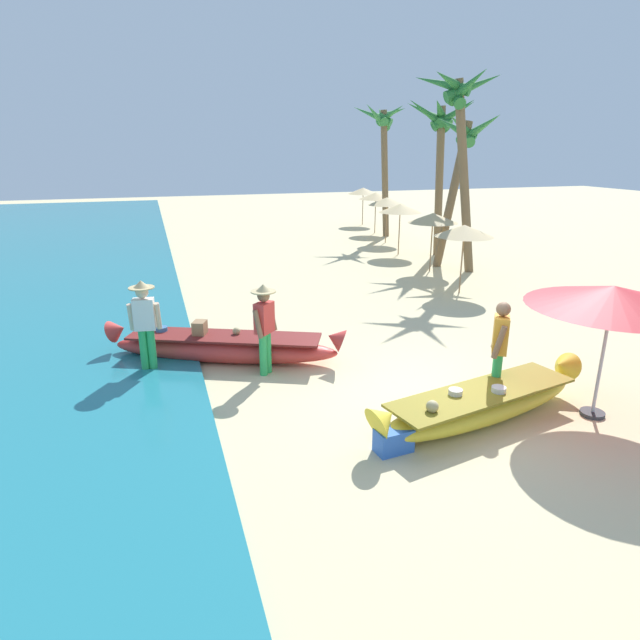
{
  "coord_description": "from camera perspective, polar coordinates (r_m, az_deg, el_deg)",
  "views": [
    {
      "loc": [
        -4.13,
        -6.96,
        3.92
      ],
      "look_at": [
        -1.33,
        1.9,
        0.9
      ],
      "focal_mm": 29.91,
      "sensor_mm": 36.0,
      "label": 1
    }
  ],
  "objects": [
    {
      "name": "parasol_row_2",
      "position": [
        20.53,
        8.58,
        11.74
      ],
      "size": [
        1.6,
        1.6,
        1.91
      ],
      "color": "#8E6B47",
      "rests_on": "ground"
    },
    {
      "name": "cooler_box",
      "position": [
        7.41,
        7.87,
        -12.64
      ],
      "size": [
        0.53,
        0.34,
        0.33
      ],
      "primitive_type": "cube",
      "rotation": [
        0.0,
        0.0,
        0.12
      ],
      "color": "blue",
      "rests_on": "ground"
    },
    {
      "name": "parasol_row_4",
      "position": [
        25.73,
        5.99,
        13.08
      ],
      "size": [
        1.6,
        1.6,
        1.91
      ],
      "color": "#8E6B47",
      "rests_on": "ground"
    },
    {
      "name": "palm_tree_mid_cluster",
      "position": [
        17.56,
        14.69,
        20.46
      ],
      "size": [
        2.59,
        2.6,
        6.17
      ],
      "color": "brown",
      "rests_on": "ground"
    },
    {
      "name": "palm_tree_tall_inland",
      "position": [
        20.51,
        12.75,
        19.16
      ],
      "size": [
        2.69,
        2.46,
        5.62
      ],
      "color": "brown",
      "rests_on": "ground"
    },
    {
      "name": "palm_tree_leaning_seaward",
      "position": [
        24.7,
        6.72,
        19.3
      ],
      "size": [
        2.38,
        2.42,
        5.77
      ],
      "color": "brown",
      "rests_on": "ground"
    },
    {
      "name": "ground_plane",
      "position": [
        8.99,
        11.94,
        -8.27
      ],
      "size": [
        80.0,
        80.0,
        0.0
      ],
      "primitive_type": "plane",
      "color": "beige"
    },
    {
      "name": "parasol_row_5",
      "position": [
        28.6,
        4.64,
        13.6
      ],
      "size": [
        1.6,
        1.6,
        1.91
      ],
      "color": "#8E6B47",
      "rests_on": "ground"
    },
    {
      "name": "person_tourist_customer",
      "position": [
        8.8,
        18.62,
        -2.74
      ],
      "size": [
        0.47,
        0.57,
        1.68
      ],
      "color": "green",
      "rests_on": "ground"
    },
    {
      "name": "parasol_row_0",
      "position": [
        15.25,
        15.18,
        9.2
      ],
      "size": [
        1.6,
        1.6,
        1.91
      ],
      "color": "#8E6B47",
      "rests_on": "ground"
    },
    {
      "name": "boat_yellow_foreground",
      "position": [
        8.41,
        16.9,
        -8.59
      ],
      "size": [
        4.05,
        1.55,
        0.78
      ],
      "color": "yellow",
      "rests_on": "ground"
    },
    {
      "name": "person_vendor_assistant",
      "position": [
        9.89,
        -18.23,
        -0.07
      ],
      "size": [
        0.57,
        0.44,
        1.74
      ],
      "color": "green",
      "rests_on": "ground"
    },
    {
      "name": "palm_tree_far_behind",
      "position": [
        18.91,
        15.13,
        17.49
      ],
      "size": [
        2.3,
        2.86,
        5.07
      ],
      "color": "brown",
      "rests_on": "ground"
    },
    {
      "name": "parasol_row_1",
      "position": [
        17.82,
        12.0,
        10.63
      ],
      "size": [
        1.6,
        1.6,
        1.91
      ],
      "color": "#8E6B47",
      "rests_on": "ground"
    },
    {
      "name": "person_vendor_hatted",
      "position": [
        9.45,
        -5.97,
        -0.33
      ],
      "size": [
        0.52,
        0.53,
        1.67
      ],
      "color": "green",
      "rests_on": "ground"
    },
    {
      "name": "parasol_row_3",
      "position": [
        23.14,
        7.17,
        12.49
      ],
      "size": [
        1.6,
        1.6,
        1.91
      ],
      "color": "#8E6B47",
      "rests_on": "ground"
    },
    {
      "name": "patio_umbrella_large",
      "position": [
        8.69,
        28.84,
        2.17
      ],
      "size": [
        2.39,
        2.39,
        2.05
      ],
      "color": "#B7B7BC",
      "rests_on": "ground"
    },
    {
      "name": "boat_red_midground",
      "position": [
        10.34,
        -10.19,
        -2.85
      ],
      "size": [
        4.42,
        2.43,
        0.81
      ],
      "color": "red",
      "rests_on": "ground"
    }
  ]
}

